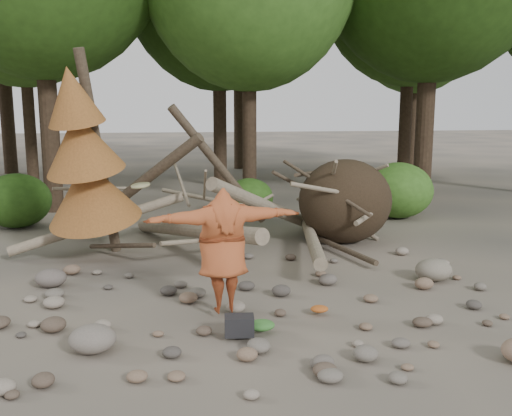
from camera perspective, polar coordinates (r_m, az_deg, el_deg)
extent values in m
plane|color=#514C44|center=(9.12, 0.90, -10.39)|extent=(120.00, 120.00, 0.00)
ellipsoid|color=#332619|center=(13.51, 8.90, 0.67)|extent=(2.20, 1.87, 1.98)
cylinder|color=gray|center=(12.41, -6.41, -2.19)|extent=(2.61, 5.11, 1.08)
cylinder|color=gray|center=(13.01, 1.43, 0.02)|extent=(3.18, 3.71, 1.90)
cylinder|color=brown|center=(13.17, -11.85, 2.13)|extent=(3.08, 1.91, 2.49)
cylinder|color=gray|center=(12.61, 5.55, -2.91)|extent=(1.13, 4.98, 0.43)
cylinder|color=brown|center=(13.34, -3.67, 4.16)|extent=(2.39, 1.03, 2.89)
cylinder|color=gray|center=(12.77, -15.47, -1.46)|extent=(3.71, 0.86, 1.20)
cylinder|color=#4C3F30|center=(12.32, -13.35, -3.70)|extent=(1.52, 1.70, 0.49)
cylinder|color=gray|center=(13.14, -1.30, -0.32)|extent=(1.57, 0.85, 0.69)
cylinder|color=#4C3F30|center=(13.84, 5.03, 1.86)|extent=(1.92, 1.25, 1.10)
cylinder|color=gray|center=(12.73, -7.47, 2.44)|extent=(0.37, 1.42, 0.85)
cylinder|color=#4C3F30|center=(12.54, 8.53, -4.00)|extent=(0.79, 2.54, 0.12)
cylinder|color=gray|center=(11.86, -5.33, -3.26)|extent=(1.78, 1.11, 0.29)
cylinder|color=#4C3F30|center=(12.35, -15.46, 5.19)|extent=(0.67, 1.13, 4.35)
cone|color=brown|center=(12.15, -16.21, 1.74)|extent=(2.06, 2.13, 1.86)
cone|color=brown|center=(11.85, -17.09, 6.36)|extent=(1.71, 1.78, 1.65)
cone|color=brown|center=(11.66, -17.93, 10.69)|extent=(1.23, 1.30, 1.41)
cylinder|color=#38281C|center=(18.32, -20.32, 13.62)|extent=(0.56, 0.56, 8.96)
cylinder|color=#38281C|center=(17.78, -0.67, 11.43)|extent=(0.44, 0.44, 7.14)
cylinder|color=#38281C|center=(20.11, 16.84, 14.16)|extent=(0.60, 0.60, 9.45)
cylinder|color=#38281C|center=(22.51, -21.91, 11.00)|extent=(0.42, 0.42, 7.56)
cylinder|color=#38281C|center=(22.72, -3.68, 12.93)|extent=(0.52, 0.52, 8.54)
cylinder|color=#38281C|center=(24.13, 14.87, 11.96)|extent=(0.50, 0.50, 8.12)
cylinder|color=#38281C|center=(29.47, -23.92, 12.57)|extent=(0.62, 0.62, 9.66)
cylinder|color=#38281C|center=(29.14, -1.71, 12.57)|extent=(0.54, 0.54, 8.75)
cylinder|color=#38281C|center=(31.00, 15.50, 11.23)|extent=(0.46, 0.46, 7.84)
ellipsoid|color=#325F1B|center=(31.37, 15.88, 18.81)|extent=(7.17, 7.17, 8.60)
ellipsoid|color=#264B14|center=(16.34, -22.84, 0.69)|extent=(1.80, 1.80, 1.44)
ellipsoid|color=#325F1B|center=(16.58, -0.68, 1.06)|extent=(1.40, 1.40, 1.12)
ellipsoid|color=#3E7123|center=(16.86, 13.99, 1.74)|extent=(2.00, 2.00, 1.60)
imported|color=#AC4D26|center=(8.69, -3.32, -4.23)|extent=(2.43, 0.92, 1.93)
cylinder|color=#8D8759|center=(7.90, -11.47, 2.23)|extent=(0.32, 0.31, 0.08)
cube|color=black|center=(8.12, -1.68, -12.05)|extent=(0.43, 0.31, 0.27)
ellipsoid|color=#356F2C|center=(8.31, 0.55, -11.96)|extent=(0.39, 0.32, 0.14)
ellipsoid|color=#A74F1C|center=(9.04, 6.36, -10.29)|extent=(0.28, 0.23, 0.10)
ellipsoid|color=slate|center=(7.99, -16.04, -12.47)|extent=(0.62, 0.56, 0.37)
ellipsoid|color=gray|center=(11.12, 17.34, -5.92)|extent=(0.68, 0.61, 0.41)
ellipsoid|color=#645B54|center=(10.91, -19.83, -6.60)|extent=(0.55, 0.49, 0.33)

